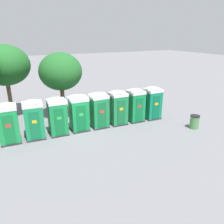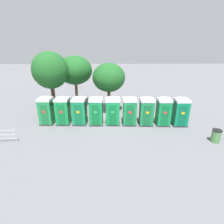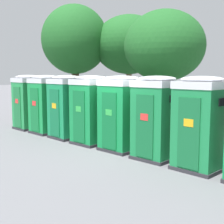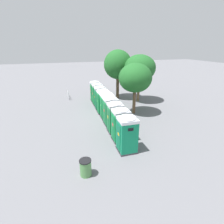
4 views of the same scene
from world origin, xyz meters
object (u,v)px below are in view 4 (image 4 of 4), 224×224
at_px(street_tree_1, 135,78).
at_px(trash_can, 86,168).
at_px(portapotty_1, 97,94).
at_px(portapotty_4, 107,105).
at_px(street_tree_0, 118,65).
at_px(street_tree_2, 140,68).
at_px(event_barrier, 68,94).
at_px(portapotty_8, 127,134).
at_px(portapotty_0, 95,91).
at_px(portapotty_6, 115,117).
at_px(portapotty_2, 100,97).
at_px(portapotty_3, 103,101).
at_px(portapotty_7, 120,124).
at_px(portapotty_5, 111,111).

relative_size(street_tree_1, trash_can, 5.29).
distance_m(portapotty_1, portapotty_4, 4.48).
distance_m(portapotty_1, street_tree_0, 4.76).
relative_size(street_tree_2, event_barrier, 2.79).
bearing_deg(portapotty_8, portapotty_0, 176.98).
distance_m(portapotty_1, portapotty_6, 7.46).
xyz_separation_m(portapotty_8, event_barrier, (-14.19, -2.69, -0.72)).
bearing_deg(street_tree_0, portapotty_2, -45.59).
bearing_deg(portapotty_6, portapotty_4, 176.20).
xyz_separation_m(portapotty_2, trash_can, (10.46, -3.55, -0.79)).
height_order(portapotty_2, portapotty_3, same).
bearing_deg(portapotty_7, street_tree_1, 145.12).
height_order(portapotty_3, street_tree_0, street_tree_0).
bearing_deg(portapotty_8, portapotty_2, 176.89).
bearing_deg(trash_can, portapotty_0, 164.63).
bearing_deg(portapotty_1, portapotty_8, -3.04).
height_order(street_tree_0, street_tree_2, street_tree_0).
bearing_deg(portapotty_0, street_tree_1, 26.49).
bearing_deg(street_tree_1, trash_can, -39.87).
xyz_separation_m(portapotty_2, portapotty_5, (4.47, -0.19, 0.00)).
bearing_deg(portapotty_7, portapotty_8, -4.22).
xyz_separation_m(portapotty_5, portapotty_7, (2.98, -0.19, 0.00)).
height_order(portapotty_1, portapotty_8, same).
xyz_separation_m(portapotty_7, event_barrier, (-12.70, -2.80, -0.72)).
bearing_deg(portapotty_0, event_barrier, -124.36).
height_order(portapotty_6, portapotty_8, same).
relative_size(street_tree_0, event_barrier, 3.04).
bearing_deg(portapotty_6, portapotty_2, 177.19).
relative_size(portapotty_6, portapotty_8, 1.00).
xyz_separation_m(portapotty_0, portapotty_4, (5.96, -0.24, -0.00)).
xyz_separation_m(portapotty_3, trash_can, (8.97, -3.47, -0.79)).
distance_m(portapotty_6, event_barrier, 11.60).
distance_m(portapotty_1, street_tree_1, 5.61).
bearing_deg(street_tree_0, event_barrier, -107.75).
xyz_separation_m(portapotty_0, portapotty_3, (4.47, -0.22, -0.00)).
relative_size(portapotty_0, portapotty_6, 1.00).
bearing_deg(street_tree_0, portapotty_3, -35.49).
xyz_separation_m(street_tree_0, trash_can, (13.65, -6.81, -3.89)).
distance_m(portapotty_7, street_tree_2, 10.65).
xyz_separation_m(street_tree_0, street_tree_1, (5.86, -0.30, -0.68)).
bearing_deg(street_tree_0, portapotty_8, -17.15).
height_order(portapotty_4, event_barrier, portapotty_4).
distance_m(portapotty_0, event_barrier, 4.08).
distance_m(portapotty_3, portapotty_4, 1.49).
xyz_separation_m(street_tree_1, street_tree_2, (-3.76, 2.34, 0.43)).
height_order(portapotty_2, street_tree_2, street_tree_2).
bearing_deg(portapotty_4, portapotty_6, -3.80).
height_order(street_tree_0, event_barrier, street_tree_0).
height_order(portapotty_4, portapotty_8, same).
relative_size(portapotty_0, street_tree_2, 0.44).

